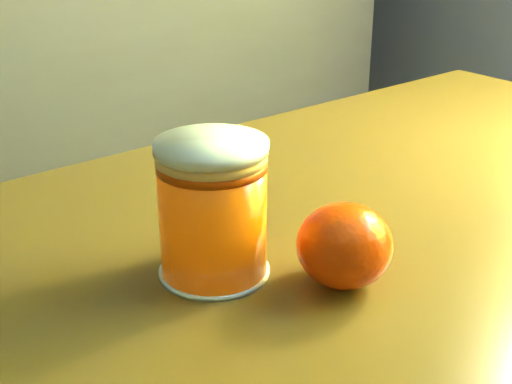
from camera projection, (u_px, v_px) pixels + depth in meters
table at (431, 325)px, 0.61m from camera, size 0.98×0.73×0.70m
juice_glass at (213, 210)px, 0.50m from camera, size 0.08×0.08×0.10m
orange_front at (345, 245)px, 0.49m from camera, size 0.09×0.09×0.06m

